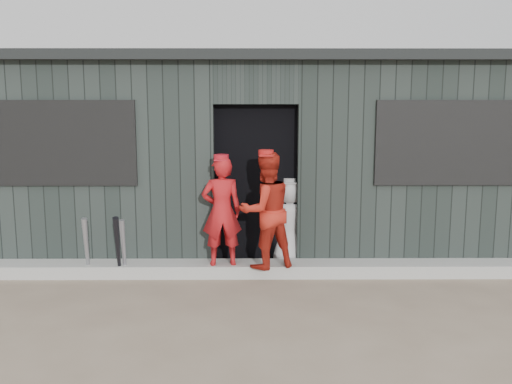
{
  "coord_description": "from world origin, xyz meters",
  "views": [
    {
      "loc": [
        -0.04,
        -4.68,
        2.06
      ],
      "look_at": [
        0.0,
        1.8,
        1.0
      ],
      "focal_mm": 40.0,
      "sensor_mm": 36.0,
      "label": 1
    }
  ],
  "objects_px": {
    "player_red_left": "(222,211)",
    "player_red_right": "(266,210)",
    "bat_left": "(87,248)",
    "bat_right": "(118,248)",
    "player_grey_back": "(289,223)",
    "bat_mid": "(124,249)",
    "dugout": "(255,153)"
  },
  "relations": [
    {
      "from": "player_red_left",
      "to": "player_red_right",
      "type": "xyz_separation_m",
      "value": [
        0.51,
        -0.11,
        0.03
      ]
    },
    {
      "from": "bat_left",
      "to": "bat_right",
      "type": "relative_size",
      "value": 0.9
    },
    {
      "from": "bat_right",
      "to": "player_grey_back",
      "type": "bearing_deg",
      "value": 16.41
    },
    {
      "from": "bat_left",
      "to": "player_grey_back",
      "type": "bearing_deg",
      "value": 11.28
    },
    {
      "from": "bat_mid",
      "to": "bat_right",
      "type": "distance_m",
      "value": 0.13
    },
    {
      "from": "player_grey_back",
      "to": "bat_mid",
      "type": "bearing_deg",
      "value": 7.94
    },
    {
      "from": "bat_left",
      "to": "bat_mid",
      "type": "bearing_deg",
      "value": 0.69
    },
    {
      "from": "bat_left",
      "to": "player_grey_back",
      "type": "xyz_separation_m",
      "value": [
        2.37,
        0.47,
        0.18
      ]
    },
    {
      "from": "bat_right",
      "to": "player_red_left",
      "type": "bearing_deg",
      "value": 6.96
    },
    {
      "from": "bat_left",
      "to": "player_red_right",
      "type": "xyz_separation_m",
      "value": [
        2.07,
        -0.08,
        0.45
      ]
    },
    {
      "from": "bat_left",
      "to": "player_red_left",
      "type": "bearing_deg",
      "value": 1.2
    },
    {
      "from": "player_red_left",
      "to": "player_grey_back",
      "type": "height_order",
      "value": "player_red_left"
    },
    {
      "from": "bat_mid",
      "to": "bat_right",
      "type": "height_order",
      "value": "bat_right"
    },
    {
      "from": "player_red_left",
      "to": "bat_left",
      "type": "bearing_deg",
      "value": -7.09
    },
    {
      "from": "player_red_left",
      "to": "bat_mid",
      "type": "bearing_deg",
      "value": -6.9
    },
    {
      "from": "bat_mid",
      "to": "player_red_left",
      "type": "bearing_deg",
      "value": 1.38
    },
    {
      "from": "bat_left",
      "to": "dugout",
      "type": "distance_m",
      "value": 2.81
    },
    {
      "from": "dugout",
      "to": "bat_mid",
      "type": "bearing_deg",
      "value": -130.8
    },
    {
      "from": "bat_right",
      "to": "player_grey_back",
      "type": "relative_size",
      "value": 0.75
    },
    {
      "from": "player_red_left",
      "to": "player_red_right",
      "type": "height_order",
      "value": "player_red_right"
    },
    {
      "from": "bat_left",
      "to": "player_red_left",
      "type": "distance_m",
      "value": 1.62
    },
    {
      "from": "bat_left",
      "to": "player_red_right",
      "type": "height_order",
      "value": "player_red_right"
    },
    {
      "from": "dugout",
      "to": "player_red_left",
      "type": "bearing_deg",
      "value": -102.73
    },
    {
      "from": "player_grey_back",
      "to": "dugout",
      "type": "distance_m",
      "value": 1.56
    },
    {
      "from": "player_red_left",
      "to": "dugout",
      "type": "xyz_separation_m",
      "value": [
        0.4,
        1.75,
        0.51
      ]
    },
    {
      "from": "bat_mid",
      "to": "player_grey_back",
      "type": "bearing_deg",
      "value": 13.52
    },
    {
      "from": "player_red_right",
      "to": "player_grey_back",
      "type": "distance_m",
      "value": 0.68
    },
    {
      "from": "player_red_left",
      "to": "player_red_right",
      "type": "distance_m",
      "value": 0.52
    },
    {
      "from": "player_grey_back",
      "to": "dugout",
      "type": "relative_size",
      "value": 0.13
    },
    {
      "from": "player_grey_back",
      "to": "bat_right",
      "type": "bearing_deg",
      "value": 10.83
    },
    {
      "from": "bat_mid",
      "to": "player_red_left",
      "type": "distance_m",
      "value": 1.22
    },
    {
      "from": "player_red_right",
      "to": "bat_mid",
      "type": "bearing_deg",
      "value": -26.99
    }
  ]
}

